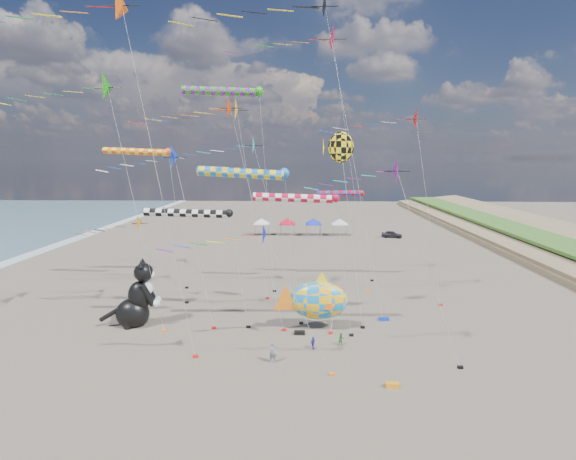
# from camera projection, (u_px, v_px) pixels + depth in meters

# --- Properties ---
(ground) EXTENTS (260.00, 260.00, 0.00)m
(ground) POSITION_uv_depth(u_px,v_px,m) (272.00, 402.00, 27.37)
(ground) COLOR brown
(ground) RESTS_ON ground
(delta_kite_0) EXTENTS (15.03, 2.69, 26.22)m
(delta_kite_0) POSITION_uv_depth(u_px,v_px,m) (108.00, 7.00, 29.72)
(delta_kite_0) COLOR #ED550D
(delta_kite_0) RESTS_ON ground
(delta_kite_1) EXTENTS (8.48, 2.16, 15.94)m
(delta_kite_1) POSITION_uv_depth(u_px,v_px,m) (177.00, 160.00, 36.89)
(delta_kite_1) COLOR #1432D3
(delta_kite_1) RESTS_ON ground
(delta_kite_2) EXTENTS (13.10, 2.39, 21.44)m
(delta_kite_2) POSITION_uv_depth(u_px,v_px,m) (89.00, 91.00, 35.40)
(delta_kite_2) COLOR #218F15
(delta_kite_2) RESTS_ON ground
(delta_kite_3) EXTENTS (11.60, 2.25, 19.66)m
(delta_kite_3) POSITION_uv_depth(u_px,v_px,m) (410.00, 121.00, 42.43)
(delta_kite_3) COLOR red
(delta_kite_3) RESTS_ON ground
(delta_kite_4) EXTENTS (17.01, 2.50, 28.29)m
(delta_kite_4) POSITION_uv_depth(u_px,v_px,m) (316.00, 13.00, 37.59)
(delta_kite_4) COLOR black
(delta_kite_4) RESTS_ON ground
(delta_kite_5) EXTENTS (10.40, 1.71, 9.23)m
(delta_kite_5) POSITION_uv_depth(u_px,v_px,m) (131.00, 226.00, 44.92)
(delta_kite_5) COLOR orange
(delta_kite_5) RESTS_ON ground
(delta_kite_6) EXTENTS (10.23, 1.94, 14.90)m
(delta_kite_6) POSITION_uv_depth(u_px,v_px,m) (394.00, 175.00, 29.71)
(delta_kite_6) COLOR #7B1789
(delta_kite_6) RESTS_ON ground
(delta_kite_7) EXTENTS (12.31, 2.61, 20.78)m
(delta_kite_7) POSITION_uv_depth(u_px,v_px,m) (231.00, 112.00, 44.49)
(delta_kite_7) COLOR #FFAD0F
(delta_kite_7) RESTS_ON ground
(delta_kite_8) EXTENTS (10.90, 1.59, 10.64)m
(delta_kite_8) POSITION_uv_depth(u_px,v_px,m) (249.00, 240.00, 29.34)
(delta_kite_8) COLOR #1515C4
(delta_kite_8) RESTS_ON ground
(delta_kite_9) EXTENTS (11.69, 2.04, 17.05)m
(delta_kite_9) POSITION_uv_depth(u_px,v_px,m) (245.00, 149.00, 46.39)
(delta_kite_9) COLOR #1EC0C0
(delta_kite_9) RESTS_ON ground
(delta_kite_10) EXTENTS (15.41, 3.16, 28.63)m
(delta_kite_10) POSITION_uv_depth(u_px,v_px,m) (328.00, 40.00, 46.45)
(delta_kite_10) COLOR red
(delta_kite_10) RESTS_ON ground
(delta_kite_11) EXTENTS (11.23, 1.94, 19.62)m
(delta_kite_11) POSITION_uv_depth(u_px,v_px,m) (222.00, 113.00, 35.92)
(delta_kite_11) COLOR red
(delta_kite_11) RESTS_ON ground
(windsock_0) EXTENTS (9.15, 0.88, 13.89)m
(windsock_0) POSITION_uv_depth(u_px,v_px,m) (246.00, 174.00, 38.23)
(windsock_0) COLOR blue
(windsock_0) RESTS_ON ground
(windsock_1) EXTENTS (8.91, 0.76, 15.81)m
(windsock_1) POSITION_uv_depth(u_px,v_px,m) (139.00, 152.00, 48.99)
(windsock_1) COLOR #FF4B15
(windsock_1) RESTS_ON ground
(windsock_2) EXTENTS (8.89, 0.71, 10.47)m
(windsock_2) POSITION_uv_depth(u_px,v_px,m) (191.00, 214.00, 37.87)
(windsock_2) COLOR black
(windsock_2) RESTS_ON ground
(windsock_3) EXTENTS (9.70, 0.95, 22.06)m
(windsock_3) POSITION_uv_depth(u_px,v_px,m) (225.00, 92.00, 46.70)
(windsock_3) COLOR #259C1C
(windsock_3) RESTS_ON ground
(windsock_4) EXTENTS (7.15, 0.69, 10.98)m
(windsock_4) POSITION_uv_depth(u_px,v_px,m) (342.00, 194.00, 52.74)
(windsock_4) COLOR red
(windsock_4) RESTS_ON ground
(windsock_5) EXTENTS (8.26, 0.69, 11.91)m
(windsock_5) POSITION_uv_depth(u_px,v_px,m) (299.00, 199.00, 35.81)
(windsock_5) COLOR red
(windsock_5) RESTS_ON ground
(angelfish_kite) EXTENTS (3.74, 3.02, 16.96)m
(angelfish_kite) POSITION_uv_depth(u_px,v_px,m) (339.00, 149.00, 38.78)
(angelfish_kite) COLOR yellow
(angelfish_kite) RESTS_ON ground
(cat_inflatable) EXTENTS (4.82, 3.05, 6.04)m
(cat_inflatable) POSITION_uv_depth(u_px,v_px,m) (135.00, 293.00, 39.37)
(cat_inflatable) COLOR black
(cat_inflatable) RESTS_ON ground
(fish_inflatable) EXTENTS (6.73, 2.74, 5.16)m
(fish_inflatable) POSITION_uv_depth(u_px,v_px,m) (318.00, 300.00, 38.58)
(fish_inflatable) COLOR #1586CD
(fish_inflatable) RESTS_ON ground
(person_adult) EXTENTS (0.65, 0.55, 1.53)m
(person_adult) POSITION_uv_depth(u_px,v_px,m) (273.00, 353.00, 32.52)
(person_adult) COLOR slate
(person_adult) RESTS_ON ground
(child_green) EXTENTS (0.56, 0.49, 1.00)m
(child_green) POSITION_uv_depth(u_px,v_px,m) (341.00, 339.00, 35.60)
(child_green) COLOR #1C7525
(child_green) RESTS_ON ground
(child_blue) EXTENTS (0.56, 0.62, 1.01)m
(child_blue) POSITION_uv_depth(u_px,v_px,m) (313.00, 343.00, 34.92)
(child_blue) COLOR #3126A9
(child_blue) RESTS_ON ground
(kite_bag_0) EXTENTS (0.90, 0.44, 0.30)m
(kite_bag_0) POSITION_uv_depth(u_px,v_px,m) (392.00, 385.00, 29.09)
(kite_bag_0) COLOR orange
(kite_bag_0) RESTS_ON ground
(kite_bag_1) EXTENTS (0.90, 0.44, 0.30)m
(kite_bag_1) POSITION_uv_depth(u_px,v_px,m) (384.00, 319.00, 41.11)
(kite_bag_1) COLOR #1333C1
(kite_bag_1) RESTS_ON ground
(kite_bag_2) EXTENTS (0.90, 0.44, 0.30)m
(kite_bag_2) POSITION_uv_depth(u_px,v_px,m) (300.00, 333.00, 37.83)
(kite_bag_2) COLOR black
(kite_bag_2) RESTS_ON ground
(tent_row) EXTENTS (19.20, 4.20, 3.80)m
(tent_row) POSITION_uv_depth(u_px,v_px,m) (301.00, 219.00, 86.05)
(tent_row) COLOR white
(tent_row) RESTS_ON ground
(parked_car) EXTENTS (4.06, 2.55, 1.29)m
(parked_car) POSITION_uv_depth(u_px,v_px,m) (392.00, 234.00, 83.93)
(parked_car) COLOR #26262D
(parked_car) RESTS_ON ground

